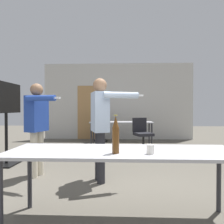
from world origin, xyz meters
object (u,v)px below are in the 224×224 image
tv_screen (6,112)px  person_center_tall (101,119)px  person_right_polo (38,120)px  office_chair_mid_tucked (142,135)px  beer_bottle (116,135)px  drink_cup (150,149)px  office_chair_far_left (98,129)px

tv_screen → person_center_tall: 2.25m
person_right_polo → office_chair_mid_tucked: (2.07, 2.40, -0.56)m
tv_screen → person_right_polo: tv_screen is taller
tv_screen → beer_bottle: 3.21m
person_center_tall → beer_bottle: person_center_tall is taller
office_chair_mid_tucked → tv_screen: bearing=9.9°
beer_bottle → drink_cup: beer_bottle is taller
office_chair_far_left → office_chair_mid_tucked: size_ratio=1.05×
person_right_polo → office_chair_mid_tucked: person_right_polo is taller
office_chair_far_left → beer_bottle: beer_bottle is taller
person_center_tall → beer_bottle: size_ratio=4.58×
person_center_tall → drink_cup: person_center_tall is taller
person_right_polo → drink_cup: 2.31m
office_chair_far_left → tv_screen: bearing=-48.4°
person_center_tall → drink_cup: size_ratio=18.88×
office_chair_mid_tucked → drink_cup: office_chair_mid_tucked is taller
drink_cup → person_center_tall: bearing=113.8°
person_right_polo → person_center_tall: bearing=96.3°
office_chair_far_left → drink_cup: (1.06, -5.28, 0.35)m
office_chair_far_left → drink_cup: office_chair_far_left is taller
tv_screen → office_chair_mid_tucked: bearing=-60.3°
office_chair_far_left → person_right_polo: bearing=-30.7°
tv_screen → person_right_polo: 1.17m
tv_screen → drink_cup: tv_screen is taller
tv_screen → person_center_tall: size_ratio=1.04×
person_right_polo → office_chair_mid_tucked: 3.22m
person_right_polo → beer_bottle: person_right_polo is taller
drink_cup → office_chair_far_left: bearing=101.4°
person_right_polo → beer_bottle: size_ratio=4.43×
person_center_tall → office_chair_mid_tucked: size_ratio=1.84×
drink_cup → office_chair_mid_tucked: bearing=84.8°
tv_screen → person_center_tall: bearing=-112.8°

